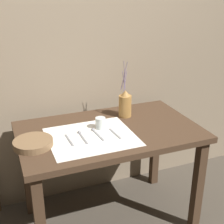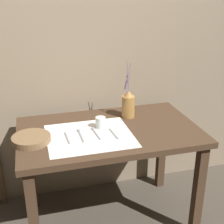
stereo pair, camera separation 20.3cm
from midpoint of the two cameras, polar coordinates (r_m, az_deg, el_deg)
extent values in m
plane|color=#473F35|center=(2.49, 1.96, -18.95)|extent=(12.00, 12.00, 0.00)
cube|color=gray|center=(2.36, -1.09, 11.60)|extent=(7.00, 0.06, 2.40)
cube|color=#422D1E|center=(2.08, 2.23, -3.69)|extent=(1.19, 0.73, 0.04)
cube|color=#422D1E|center=(1.96, -11.10, -19.22)|extent=(0.06, 0.06, 0.71)
cube|color=#422D1E|center=(2.25, 18.07, -13.82)|extent=(0.06, 0.06, 0.71)
cube|color=#422D1E|center=(2.45, -12.36, -9.94)|extent=(0.06, 0.06, 0.71)
cube|color=#422D1E|center=(2.69, 11.18, -6.73)|extent=(0.06, 0.06, 0.71)
cube|color=white|center=(1.98, -1.19, -4.43)|extent=(0.54, 0.46, 0.00)
cylinder|color=olive|center=(2.24, 5.59, 0.94)|extent=(0.09, 0.09, 0.16)
cone|color=olive|center=(2.20, 5.68, 3.33)|extent=(0.07, 0.07, 0.04)
cylinder|color=slate|center=(2.17, 5.63, 6.55)|extent=(0.02, 0.02, 0.22)
cylinder|color=slate|center=(2.18, 5.38, 5.84)|extent=(0.04, 0.01, 0.16)
cylinder|color=slate|center=(2.16, 5.58, 5.68)|extent=(0.03, 0.03, 0.15)
cylinder|color=slate|center=(2.18, 5.59, 6.49)|extent=(0.04, 0.03, 0.20)
cylinder|color=slate|center=(2.17, 5.72, 5.53)|extent=(0.04, 0.03, 0.14)
cylinder|color=slate|center=(2.18, 5.46, 5.63)|extent=(0.03, 0.01, 0.14)
cylinder|color=brown|center=(1.94, -11.66, -4.94)|extent=(0.23, 0.23, 0.04)
cylinder|color=silver|center=(2.06, 0.70, -2.01)|extent=(0.07, 0.07, 0.08)
cube|color=gray|center=(1.95, -5.28, -4.82)|extent=(0.02, 0.16, 0.00)
cube|color=gray|center=(1.96, -2.74, -4.58)|extent=(0.01, 0.16, 0.00)
sphere|color=gray|center=(2.03, -3.29, -3.50)|extent=(0.02, 0.02, 0.02)
cube|color=gray|center=(1.99, 0.07, -4.19)|extent=(0.03, 0.16, 0.00)
sphere|color=gray|center=(2.05, -0.73, -3.16)|extent=(0.02, 0.02, 0.02)
cube|color=gray|center=(2.00, 3.21, -4.05)|extent=(0.02, 0.16, 0.00)
camera|label=1|loc=(0.10, -87.14, 1.18)|focal=50.00mm
camera|label=2|loc=(0.10, 92.86, -1.18)|focal=50.00mm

